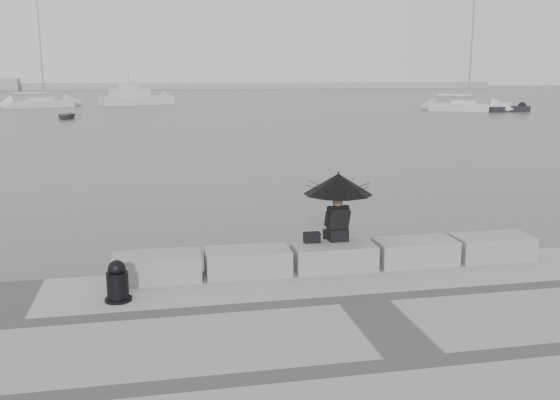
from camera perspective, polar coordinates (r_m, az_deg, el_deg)
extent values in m
plane|color=#404345|center=(12.93, 4.30, -7.82)|extent=(360.00, 360.00, 0.00)
cube|color=gray|center=(11.82, -11.19, -6.07)|extent=(1.60, 0.80, 0.50)
cube|color=gray|center=(11.94, -2.97, -5.68)|extent=(1.60, 0.80, 0.50)
cube|color=gray|center=(12.29, 4.93, -5.20)|extent=(1.60, 0.80, 0.50)
cube|color=gray|center=(12.86, 12.24, -4.66)|extent=(1.60, 0.80, 0.50)
cube|color=gray|center=(13.62, 18.83, -4.12)|extent=(1.60, 0.80, 0.50)
sphere|color=#726056|center=(12.37, 5.30, -0.17)|extent=(0.21, 0.21, 0.21)
cylinder|color=black|center=(12.35, 5.32, 0.14)|extent=(0.02, 0.02, 1.00)
cone|color=black|center=(12.29, 5.34, 1.48)|extent=(1.37, 1.37, 0.41)
sphere|color=black|center=(12.25, 5.36, 2.52)|extent=(0.04, 0.04, 0.04)
cube|color=black|center=(12.31, 2.93, -3.44)|extent=(0.32, 0.18, 0.20)
cylinder|color=black|center=(11.00, -14.56, -8.79)|extent=(0.46, 0.46, 0.06)
cylinder|color=black|center=(10.93, -14.62, -7.68)|extent=(0.36, 0.36, 0.51)
sphere|color=black|center=(10.83, -14.70, -6.10)|extent=(0.30, 0.30, 0.30)
cube|color=#95989A|center=(166.80, -10.48, 10.21)|extent=(180.00, 6.00, 1.60)
cube|color=silver|center=(84.26, -21.04, 8.16)|extent=(8.06, 5.58, 0.90)
cube|color=silver|center=(84.23, -21.07, 8.56)|extent=(3.15, 2.63, 0.50)
cylinder|color=gray|center=(84.20, -21.36, 12.53)|extent=(0.16, 0.16, 12.00)
cylinder|color=gray|center=(84.21, -21.10, 9.00)|extent=(3.99, 2.01, 0.10)
cube|color=silver|center=(74.05, 16.44, 8.08)|extent=(7.44, 6.33, 0.90)
cube|color=silver|center=(74.02, 16.47, 8.54)|extent=(3.05, 2.83, 0.50)
cylinder|color=gray|center=(73.99, 16.74, 13.07)|extent=(0.16, 0.16, 12.00)
cylinder|color=gray|center=(74.00, 16.50, 9.05)|extent=(3.45, 2.55, 0.10)
cube|color=silver|center=(87.15, -12.94, 8.82)|extent=(10.18, 6.29, 1.20)
cube|color=silver|center=(87.11, -12.97, 9.54)|extent=(5.39, 3.89, 1.20)
cube|color=silver|center=(87.08, -13.00, 10.13)|extent=(2.88, 2.41, 0.60)
cylinder|color=gray|center=(87.07, -13.03, 10.85)|extent=(0.08, 0.08, 1.60)
cube|color=black|center=(74.30, 20.03, 7.79)|extent=(5.36, 2.40, 0.70)
cube|color=silver|center=(74.27, 20.06, 8.17)|extent=(1.72, 1.43, 0.50)
imported|color=slate|center=(62.59, -18.96, 7.31)|extent=(3.60, 1.89, 0.58)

